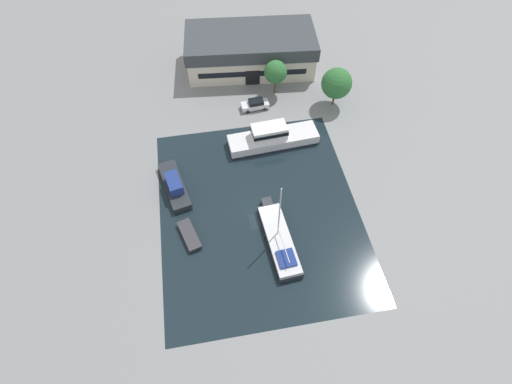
{
  "coord_description": "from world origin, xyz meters",
  "views": [
    {
      "loc": [
        -5.36,
        -28.3,
        43.46
      ],
      "look_at": [
        0.0,
        2.32,
        1.0
      ],
      "focal_mm": 28.0,
      "sensor_mm": 36.0,
      "label": 1
    }
  ],
  "objects_px": {
    "cabin_boat": "(174,185)",
    "warehouse_building": "(250,50)",
    "sailboat_moored": "(279,239)",
    "quay_tree_near_building": "(276,72)",
    "quay_tree_by_water": "(337,83)",
    "parked_car": "(255,104)",
    "motor_cruiser": "(272,137)",
    "small_dinghy": "(189,235)"
  },
  "relations": [
    {
      "from": "sailboat_moored",
      "to": "warehouse_building",
      "type": "bearing_deg",
      "value": 81.81
    },
    {
      "from": "warehouse_building",
      "to": "quay_tree_near_building",
      "type": "bearing_deg",
      "value": -65.46
    },
    {
      "from": "quay_tree_near_building",
      "to": "cabin_boat",
      "type": "relative_size",
      "value": 0.68
    },
    {
      "from": "quay_tree_near_building",
      "to": "cabin_boat",
      "type": "distance_m",
      "value": 24.47
    },
    {
      "from": "warehouse_building",
      "to": "cabin_boat",
      "type": "xyz_separation_m",
      "value": [
        -14.53,
        -24.93,
        -2.24
      ]
    },
    {
      "from": "sailboat_moored",
      "to": "cabin_boat",
      "type": "distance_m",
      "value": 16.02
    },
    {
      "from": "quay_tree_by_water",
      "to": "motor_cruiser",
      "type": "xyz_separation_m",
      "value": [
        -11.35,
        -6.78,
        -2.85
      ]
    },
    {
      "from": "warehouse_building",
      "to": "quay_tree_near_building",
      "type": "relative_size",
      "value": 3.77
    },
    {
      "from": "quay_tree_by_water",
      "to": "cabin_boat",
      "type": "distance_m",
      "value": 29.06
    },
    {
      "from": "warehouse_building",
      "to": "motor_cruiser",
      "type": "relative_size",
      "value": 1.67
    },
    {
      "from": "quay_tree_near_building",
      "to": "motor_cruiser",
      "type": "distance_m",
      "value": 11.73
    },
    {
      "from": "quay_tree_by_water",
      "to": "parked_car",
      "type": "distance_m",
      "value": 12.93
    },
    {
      "from": "parked_car",
      "to": "sailboat_moored",
      "type": "height_order",
      "value": "sailboat_moored"
    },
    {
      "from": "quay_tree_near_building",
      "to": "small_dinghy",
      "type": "xyz_separation_m",
      "value": [
        -15.87,
        -24.88,
        -3.78
      ]
    },
    {
      "from": "parked_car",
      "to": "warehouse_building",
      "type": "bearing_deg",
      "value": -9.19
    },
    {
      "from": "motor_cruiser",
      "to": "parked_car",
      "type": "bearing_deg",
      "value": 3.94
    },
    {
      "from": "warehouse_building",
      "to": "quay_tree_near_building",
      "type": "distance_m",
      "value": 8.39
    },
    {
      "from": "warehouse_building",
      "to": "cabin_boat",
      "type": "bearing_deg",
      "value": -114.63
    },
    {
      "from": "parked_car",
      "to": "cabin_boat",
      "type": "distance_m",
      "value": 19.4
    },
    {
      "from": "small_dinghy",
      "to": "sailboat_moored",
      "type": "bearing_deg",
      "value": -29.95
    },
    {
      "from": "quay_tree_near_building",
      "to": "sailboat_moored",
      "type": "xyz_separation_m",
      "value": [
        -5.06,
        -27.47,
        -3.54
      ]
    },
    {
      "from": "quay_tree_by_water",
      "to": "small_dinghy",
      "type": "relative_size",
      "value": 1.34
    },
    {
      "from": "cabin_boat",
      "to": "warehouse_building",
      "type": "bearing_deg",
      "value": 47.23
    },
    {
      "from": "quay_tree_near_building",
      "to": "parked_car",
      "type": "distance_m",
      "value": 5.91
    },
    {
      "from": "quay_tree_by_water",
      "to": "quay_tree_near_building",
      "type": "bearing_deg",
      "value": 153.77
    },
    {
      "from": "warehouse_building",
      "to": "cabin_boat",
      "type": "relative_size",
      "value": 2.58
    },
    {
      "from": "motor_cruiser",
      "to": "sailboat_moored",
      "type": "bearing_deg",
      "value": 167.84
    },
    {
      "from": "parked_car",
      "to": "small_dinghy",
      "type": "bearing_deg",
      "value": 147.46
    },
    {
      "from": "warehouse_building",
      "to": "sailboat_moored",
      "type": "xyz_separation_m",
      "value": [
        -2.36,
        -35.34,
        -2.49
      ]
    },
    {
      "from": "quay_tree_near_building",
      "to": "quay_tree_by_water",
      "type": "height_order",
      "value": "quay_tree_by_water"
    },
    {
      "from": "warehouse_building",
      "to": "small_dinghy",
      "type": "distance_m",
      "value": 35.41
    },
    {
      "from": "quay_tree_by_water",
      "to": "warehouse_building",
      "type": "bearing_deg",
      "value": 133.1
    },
    {
      "from": "warehouse_building",
      "to": "quay_tree_by_water",
      "type": "bearing_deg",
      "value": -41.29
    },
    {
      "from": "parked_car",
      "to": "cabin_boat",
      "type": "height_order",
      "value": "cabin_boat"
    },
    {
      "from": "quay_tree_near_building",
      "to": "parked_car",
      "type": "xyz_separation_m",
      "value": [
        -3.78,
        -3.08,
        -3.34
      ]
    },
    {
      "from": "warehouse_building",
      "to": "parked_car",
      "type": "distance_m",
      "value": 11.24
    },
    {
      "from": "quay_tree_by_water",
      "to": "parked_car",
      "type": "bearing_deg",
      "value": 174.53
    },
    {
      "from": "quay_tree_near_building",
      "to": "small_dinghy",
      "type": "bearing_deg",
      "value": -122.52
    },
    {
      "from": "quay_tree_by_water",
      "to": "cabin_boat",
      "type": "xyz_separation_m",
      "value": [
        -25.89,
        -12.79,
        -3.26
      ]
    },
    {
      "from": "quay_tree_by_water",
      "to": "motor_cruiser",
      "type": "distance_m",
      "value": 13.52
    },
    {
      "from": "motor_cruiser",
      "to": "cabin_boat",
      "type": "relative_size",
      "value": 1.54
    },
    {
      "from": "sailboat_moored",
      "to": "motor_cruiser",
      "type": "height_order",
      "value": "sailboat_moored"
    }
  ]
}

